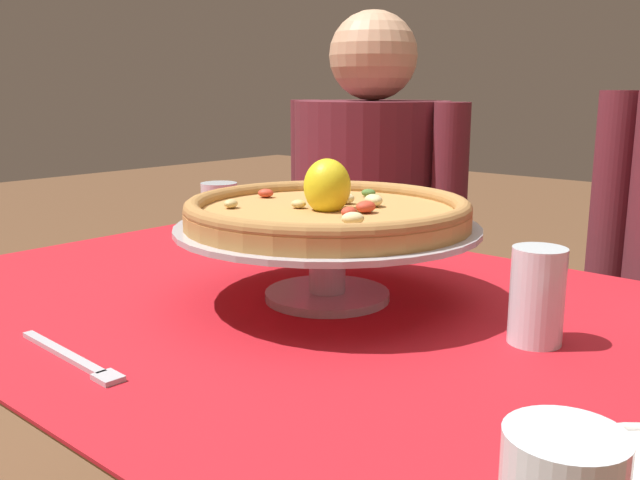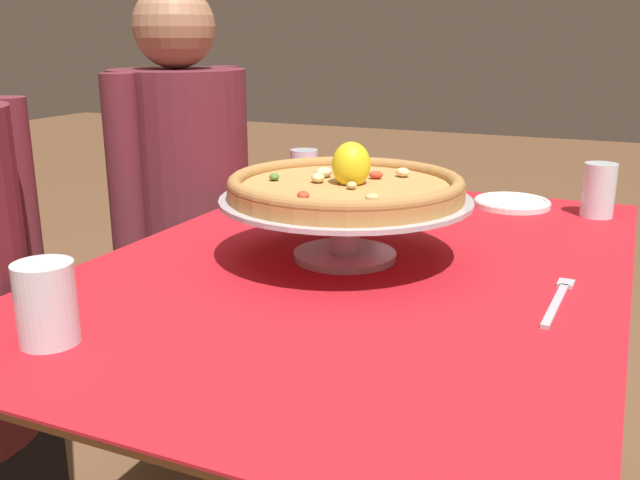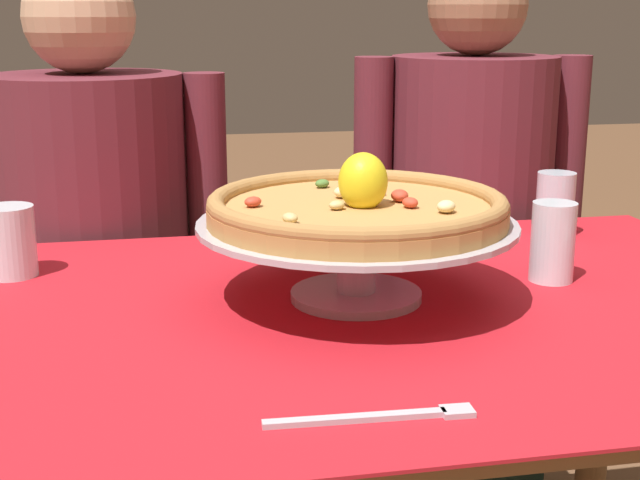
# 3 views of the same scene
# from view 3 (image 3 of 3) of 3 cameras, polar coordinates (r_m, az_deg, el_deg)

# --- Properties ---
(dining_table) EXTENTS (1.28, 0.87, 0.71)m
(dining_table) POSITION_cam_3_polar(r_m,az_deg,el_deg) (1.24, 2.90, -8.75)
(dining_table) COLOR olive
(dining_table) RESTS_ON ground
(pizza_stand) EXTENTS (0.43, 0.43, 0.11)m
(pizza_stand) POSITION_cam_3_polar(r_m,az_deg,el_deg) (1.20, 2.37, -0.11)
(pizza_stand) COLOR #B7B7C1
(pizza_stand) RESTS_ON dining_table
(pizza) EXTENTS (0.40, 0.40, 0.10)m
(pizza) POSITION_cam_3_polar(r_m,az_deg,el_deg) (1.19, 2.42, 2.17)
(pizza) COLOR #BC8447
(pizza) RESTS_ON pizza_stand
(water_glass_back_right) EXTENTS (0.07, 0.07, 0.11)m
(water_glass_back_right) POSITION_cam_3_polar(r_m,az_deg,el_deg) (1.61, 14.87, 2.03)
(water_glass_back_right) COLOR silver
(water_glass_back_right) RESTS_ON dining_table
(water_glass_back_left) EXTENTS (0.08, 0.08, 0.11)m
(water_glass_back_left) POSITION_cam_3_polar(r_m,az_deg,el_deg) (1.40, -19.31, -0.33)
(water_glass_back_left) COLOR silver
(water_glass_back_left) RESTS_ON dining_table
(water_glass_side_right) EXTENTS (0.06, 0.06, 0.12)m
(water_glass_side_right) POSITION_cam_3_polar(r_m,az_deg,el_deg) (1.34, 14.72, -0.45)
(water_glass_side_right) COLOR silver
(water_glass_side_right) RESTS_ON dining_table
(dinner_fork) EXTENTS (0.21, 0.03, 0.01)m
(dinner_fork) POSITION_cam_3_polar(r_m,az_deg,el_deg) (0.88, 4.01, -11.26)
(dinner_fork) COLOR #B7B7C1
(dinner_fork) RESTS_ON dining_table
(diner_left) EXTENTS (0.53, 0.39, 1.19)m
(diner_left) POSITION_cam_3_polar(r_m,az_deg,el_deg) (1.82, -14.22, -2.12)
(diner_left) COLOR black
(diner_left) RESTS_ON ground
(diner_right) EXTENTS (0.50, 0.36, 1.21)m
(diner_right) POSITION_cam_3_polar(r_m,az_deg,el_deg) (1.94, 9.43, -0.86)
(diner_right) COLOR #1E3833
(diner_right) RESTS_ON ground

